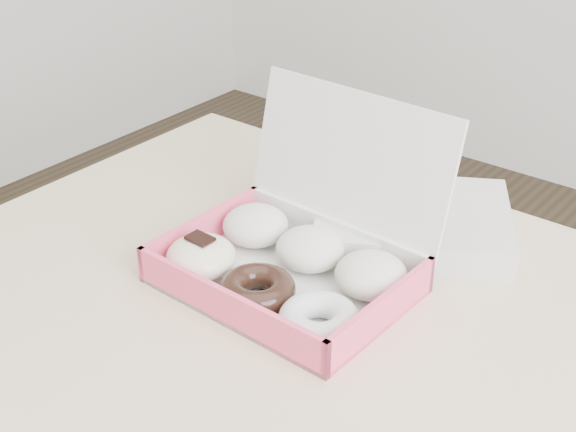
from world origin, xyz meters
The scene contains 2 objects.
donut_box centered at (-0.18, 0.09, 0.78)m, with size 0.27×0.25×0.19m.
newspapers centered at (-0.13, 0.26, 0.77)m, with size 0.24×0.19×0.04m, color silver.
Camera 1 is at (0.29, -0.52, 1.27)m, focal length 50.00 mm.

